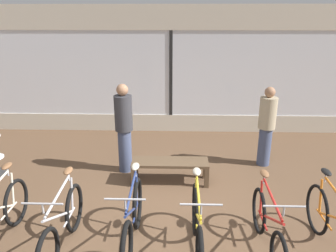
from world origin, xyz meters
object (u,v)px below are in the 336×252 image
(bicycle_far_right, at_px, (333,229))
(customer_near_rack, at_px, (124,127))
(bicycle_right, at_px, (268,229))
(display_bench, at_px, (170,165))
(bicycle_center_left, at_px, (133,223))
(customer_by_window, at_px, (267,125))
(bicycle_left, at_px, (62,227))
(bicycle_center_right, at_px, (197,229))

(bicycle_far_right, distance_m, customer_near_rack, 3.86)
(bicycle_right, distance_m, display_bench, 2.29)
(bicycle_center_left, xyz_separation_m, display_bench, (0.44, 1.84, -0.05))
(bicycle_center_left, xyz_separation_m, bicycle_right, (1.74, -0.04, -0.03))
(customer_by_window, bearing_deg, bicycle_right, -102.87)
(bicycle_left, relative_size, display_bench, 1.22)
(display_bench, bearing_deg, bicycle_right, -55.42)
(bicycle_center_right, xyz_separation_m, customer_by_window, (1.52, 2.76, 0.46))
(bicycle_left, relative_size, bicycle_center_left, 0.96)
(bicycle_center_right, distance_m, bicycle_right, 0.91)
(bicycle_center_right, bearing_deg, customer_near_rack, 118.34)
(customer_by_window, bearing_deg, display_bench, -156.91)
(bicycle_right, bearing_deg, bicycle_center_right, -176.37)
(bicycle_right, height_order, bicycle_far_right, bicycle_far_right)
(bicycle_far_right, relative_size, display_bench, 1.25)
(bicycle_left, relative_size, bicycle_far_right, 0.97)
(bicycle_far_right, distance_m, display_bench, 2.84)
(bicycle_left, distance_m, bicycle_center_left, 0.90)
(bicycle_center_left, relative_size, display_bench, 1.27)
(bicycle_right, relative_size, customer_by_window, 1.00)
(customer_by_window, bearing_deg, bicycle_left, -139.84)
(bicycle_center_left, distance_m, customer_by_window, 3.59)
(bicycle_left, relative_size, customer_near_rack, 0.97)
(bicycle_left, bearing_deg, bicycle_right, 1.06)
(bicycle_right, xyz_separation_m, bicycle_far_right, (0.82, -0.01, 0.03))
(bicycle_center_right, bearing_deg, customer_by_window, 61.07)
(bicycle_left, height_order, bicycle_center_right, bicycle_center_right)
(bicycle_left, xyz_separation_m, display_bench, (1.34, 1.93, -0.03))
(bicycle_center_right, height_order, customer_near_rack, customer_near_rack)
(bicycle_center_right, bearing_deg, bicycle_right, 3.63)
(bicycle_center_left, height_order, bicycle_center_right, bicycle_center_left)
(bicycle_center_left, distance_m, bicycle_far_right, 2.56)
(bicycle_center_left, height_order, customer_near_rack, customer_near_rack)
(display_bench, bearing_deg, customer_by_window, 23.09)
(bicycle_center_right, xyz_separation_m, display_bench, (-0.39, 1.94, -0.05))
(bicycle_left, distance_m, bicycle_center_right, 1.73)
(customer_near_rack, xyz_separation_m, customer_by_window, (2.82, 0.36, -0.07))
(bicycle_far_right, height_order, display_bench, bicycle_far_right)
(customer_near_rack, bearing_deg, bicycle_left, -100.51)
(bicycle_center_left, height_order, bicycle_right, bicycle_center_left)
(customer_by_window, bearing_deg, bicycle_far_right, -85.78)
(customer_by_window, bearing_deg, customer_near_rack, -172.62)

